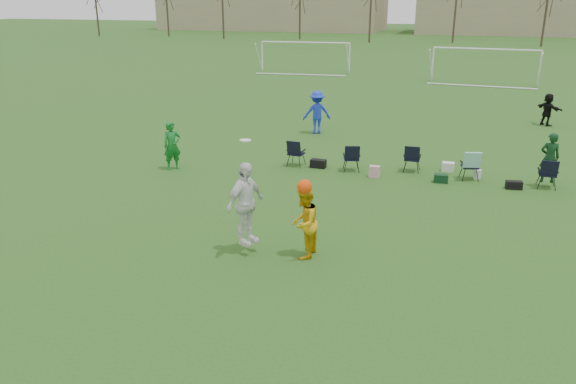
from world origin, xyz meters
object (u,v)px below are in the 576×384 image
at_px(goal_left, 305,48).
at_px(center_contest, 272,212).
at_px(fielder_black, 548,109).
at_px(fielder_green_near, 172,146).
at_px(goal_mid, 486,56).
at_px(fielder_blue, 317,112).

bearing_deg(goal_left, center_contest, -79.69).
xyz_separation_m(fielder_black, goal_left, (-16.88, 15.96, 1.16)).
height_order(fielder_green_near, center_contest, center_contest).
height_order(fielder_green_near, goal_left, goal_left).
height_order(goal_left, goal_mid, same).
height_order(fielder_blue, fielder_black, fielder_blue).
height_order(fielder_blue, goal_left, goal_left).
relative_size(goal_left, goal_mid, 1.00).
bearing_deg(center_contest, fielder_black, 66.61).
bearing_deg(center_contest, goal_left, 105.31).
xyz_separation_m(fielder_green_near, goal_mid, (10.55, 26.12, 1.06)).
distance_m(fielder_green_near, fielder_black, 18.12).
xyz_separation_m(fielder_black, center_contest, (-7.66, -17.72, 0.32)).
relative_size(fielder_green_near, goal_mid, 0.23).
bearing_deg(goal_mid, goal_left, 175.87).
bearing_deg(fielder_blue, center_contest, 75.22).
distance_m(fielder_blue, center_contest, 12.84).
relative_size(fielder_blue, goal_left, 0.26).
height_order(fielder_green_near, fielder_blue, fielder_blue).
xyz_separation_m(fielder_green_near, fielder_blue, (3.37, 7.05, 0.10)).
xyz_separation_m(fielder_blue, center_contest, (2.39, -12.61, 0.13)).
distance_m(fielder_blue, fielder_black, 11.28).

